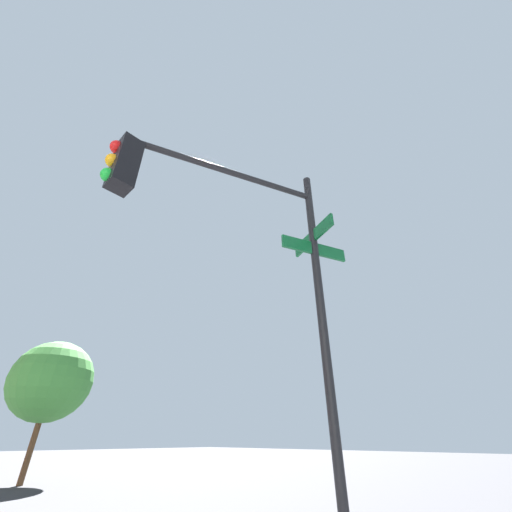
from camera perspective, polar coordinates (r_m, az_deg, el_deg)
traffic_signal_near at (r=4.20m, az=-4.25°, el=3.01°), size 1.68×3.36×5.54m
street_tree at (r=18.46m, az=-33.21°, el=-18.53°), size 3.56×3.56×5.78m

